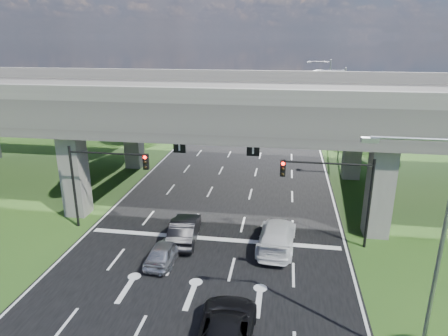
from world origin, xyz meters
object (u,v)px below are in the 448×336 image
(streetlight_beyond, at_px, (326,89))
(car_dark, at_px, (185,230))
(streetlight_near, at_px, (431,240))
(car_trailing, at_px, (226,330))
(signal_right, at_px, (336,186))
(signal_left, at_px, (101,173))
(car_silver, at_px, (165,251))
(car_white, at_px, (277,236))
(streetlight_far, at_px, (338,107))

(streetlight_beyond, relative_size, car_dark, 2.07)
(streetlight_near, distance_m, car_trailing, 9.23)
(signal_right, bearing_deg, signal_left, 180.00)
(signal_right, bearing_deg, car_silver, -160.22)
(signal_left, distance_m, car_white, 12.63)
(streetlight_beyond, height_order, car_dark, streetlight_beyond)
(signal_right, bearing_deg, streetlight_near, -77.12)
(car_trailing, bearing_deg, car_silver, -54.39)
(car_dark, bearing_deg, signal_left, -14.11)
(signal_right, distance_m, signal_left, 15.65)
(streetlight_beyond, height_order, car_white, streetlight_beyond)
(signal_left, distance_m, car_trailing, 14.68)
(car_silver, bearing_deg, signal_left, -29.39)
(car_dark, xyz_separation_m, car_white, (6.12, 0.00, 0.02))
(car_trailing, bearing_deg, streetlight_beyond, -100.51)
(streetlight_near, distance_m, streetlight_far, 30.00)
(car_white, bearing_deg, signal_left, -0.78)
(streetlight_far, bearing_deg, car_dark, -119.53)
(signal_right, relative_size, car_dark, 1.24)
(signal_left, bearing_deg, car_silver, -33.54)
(streetlight_near, bearing_deg, car_white, 122.71)
(signal_right, height_order, streetlight_far, streetlight_far)
(streetlight_far, xyz_separation_m, car_trailing, (-7.71, -30.04, -5.07))
(streetlight_beyond, distance_m, car_white, 37.78)
(signal_left, xyz_separation_m, car_white, (12.14, -0.94, -3.34))
(car_trailing, bearing_deg, streetlight_near, 179.31)
(car_dark, xyz_separation_m, car_trailing, (4.19, -9.04, -0.04))
(signal_left, bearing_deg, streetlight_near, -29.02)
(car_dark, height_order, car_trailing, car_dark)
(car_silver, height_order, car_dark, car_dark)
(car_silver, bearing_deg, car_dark, -96.74)
(car_silver, height_order, car_white, car_white)
(signal_right, distance_m, car_dark, 10.24)
(streetlight_far, distance_m, car_trailing, 31.43)
(car_white, bearing_deg, car_trailing, 81.60)
(streetlight_beyond, bearing_deg, car_silver, -107.37)
(streetlight_far, distance_m, car_dark, 24.65)
(streetlight_near, bearing_deg, streetlight_far, 90.00)
(streetlight_beyond, bearing_deg, signal_left, -116.43)
(streetlight_near, distance_m, car_dark, 15.74)
(streetlight_beyond, bearing_deg, signal_right, -93.61)
(streetlight_near, bearing_deg, car_trailing, -179.70)
(signal_right, height_order, car_white, signal_right)
(streetlight_beyond, height_order, car_silver, streetlight_beyond)
(streetlight_far, bearing_deg, streetlight_near, -90.00)
(signal_left, relative_size, car_white, 1.07)
(signal_right, relative_size, car_silver, 1.53)
(streetlight_far, bearing_deg, car_trailing, -104.40)
(car_silver, bearing_deg, signal_right, -156.07)
(signal_left, height_order, streetlight_far, streetlight_far)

